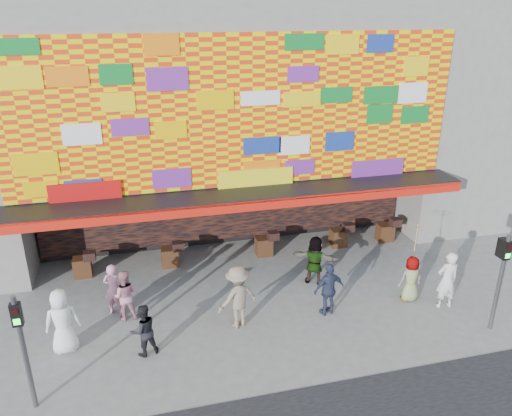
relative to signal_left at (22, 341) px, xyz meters
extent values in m
plane|color=slate|center=(6.20, 1.50, -1.86)|extent=(90.00, 90.00, 0.00)
cube|color=gray|center=(6.20, 9.50, 4.64)|extent=(15.00, 8.00, 7.00)
cube|color=black|center=(6.20, 10.50, -0.36)|extent=(15.00, 6.00, 3.00)
cube|color=gray|center=(-1.10, 6.50, -0.36)|extent=(0.40, 2.00, 3.00)
cube|color=gray|center=(13.50, 6.50, -0.36)|extent=(0.40, 2.00, 3.00)
cube|color=black|center=(6.20, 4.90, 1.14)|extent=(15.20, 1.60, 0.12)
cube|color=red|center=(6.20, 4.12, 0.99)|extent=(15.20, 0.04, 0.35)
cube|color=#FFD500|center=(6.20, 5.46, 3.69)|extent=(14.80, 0.08, 4.90)
cube|color=black|center=(6.20, 7.35, -0.31)|extent=(14.00, 0.25, 2.50)
cube|color=gray|center=(19.20, 9.50, 4.14)|extent=(11.00, 8.00, 12.00)
cylinder|color=#59595B|center=(0.00, 0.00, -0.36)|extent=(0.12, 0.12, 3.00)
cube|color=black|center=(0.00, 0.00, 0.69)|extent=(0.22, 0.18, 0.55)
cube|color=black|center=(0.00, -0.09, 0.82)|extent=(0.14, 0.02, 0.14)
cube|color=#19E533|center=(0.00, -0.09, 0.56)|extent=(0.14, 0.02, 0.14)
cylinder|color=#59595B|center=(12.40, 0.00, -0.36)|extent=(0.12, 0.12, 3.00)
cube|color=black|center=(12.40, 0.00, 0.69)|extent=(0.22, 0.18, 0.55)
cube|color=black|center=(12.40, -0.09, 0.82)|extent=(0.14, 0.02, 0.14)
cube|color=#19E533|center=(12.40, -0.09, 0.56)|extent=(0.14, 0.02, 0.14)
imported|color=white|center=(0.52, 2.01, -0.93)|extent=(0.98, 0.71, 1.85)
imported|color=pink|center=(1.82, 3.49, -1.02)|extent=(0.71, 0.59, 1.67)
imported|color=black|center=(2.60, 1.31, -1.11)|extent=(0.86, 0.75, 1.50)
imported|color=gray|center=(5.30, 1.97, -0.90)|extent=(1.40, 1.07, 1.92)
imported|color=#2E3451|center=(8.08, 1.88, -1.01)|extent=(1.05, 0.57, 1.70)
imported|color=gray|center=(8.32, 3.73, -1.01)|extent=(1.61, 1.23, 1.69)
imported|color=gray|center=(10.88, 1.96, -1.10)|extent=(0.74, 0.49, 1.52)
imported|color=silver|center=(11.74, 1.36, -0.92)|extent=(0.70, 0.48, 1.87)
imported|color=#C27E90|center=(2.13, 3.15, -1.07)|extent=(0.80, 0.64, 1.58)
imported|color=beige|center=(10.88, 1.96, 0.32)|extent=(1.28, 1.29, 0.96)
cylinder|color=#4C3326|center=(10.88, 1.96, -0.61)|extent=(0.02, 0.02, 1.00)
camera|label=1|loc=(2.78, -10.10, 6.88)|focal=35.00mm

